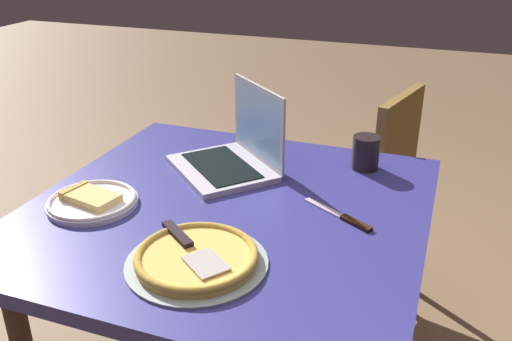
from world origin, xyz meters
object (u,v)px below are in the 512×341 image
Objects in this scene: laptop at (234,153)px; chair_near at (368,185)px; drink_cup at (366,152)px; dining_table at (229,233)px; pizza_plate at (92,201)px; pizza_tray at (197,258)px; table_knife at (344,217)px.

chair_near is (0.33, 0.58, -0.32)m from laptop.
laptop is 3.87× the size of drink_cup.
dining_table is 0.49m from drink_cup.
pizza_tray is at bearing -21.65° from pizza_plate.
pizza_plate reaches higher than pizza_tray.
pizza_plate is (-0.34, -0.12, 0.10)m from dining_table.
pizza_plate is at bearing -127.12° from laptop.
drink_cup is at bearing 37.61° from pizza_plate.
laptop reaches higher than table_knife.
laptop is (-0.08, 0.23, 0.14)m from dining_table.
table_knife is at bearing 49.88° from pizza_tray.
laptop is at bearing 153.55° from table_knife.
pizza_plate is 1.14m from chair_near.
dining_table is 0.38m from pizza_plate.
pizza_plate is (-0.26, -0.35, -0.04)m from laptop.
laptop is 1.66× the size of pizza_plate.
drink_cup is 0.54m from chair_near.
chair_near is at bearing 57.14° from pizza_plate.
laptop reaches higher than drink_cup.
drink_cup reaches higher than pizza_tray.
pizza_tray reaches higher than dining_table.
pizza_plate is 0.41m from pizza_tray.
pizza_plate is at bearing 158.35° from pizza_tray.
table_knife is at bearing -86.48° from chair_near.
table_knife is at bearing -26.45° from laptop.
pizza_plate is 2.33× the size of drink_cup.
pizza_tray is at bearing -111.74° from drink_cup.
pizza_tray is 0.41m from table_knife.
table_knife is 1.95× the size of drink_cup.
table_knife is 0.34m from drink_cup.
laptop reaches higher than dining_table.
dining_table is 3.24× the size of pizza_tray.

